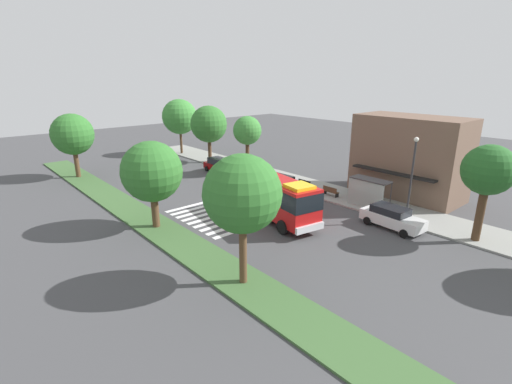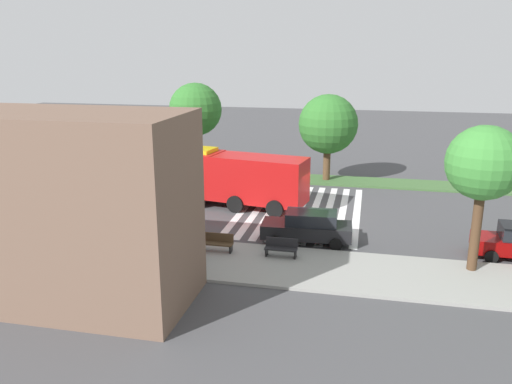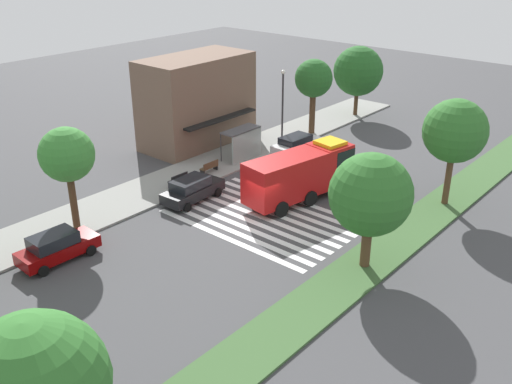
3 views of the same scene
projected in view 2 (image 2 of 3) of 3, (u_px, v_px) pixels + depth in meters
ground_plane at (309, 211)px, 33.02m from camera, size 120.00×120.00×0.00m
sidewalk at (286, 266)px, 24.45m from camera, size 60.00×4.74×0.14m
median_strip at (321, 180)px, 40.74m from camera, size 60.00×3.00×0.14m
crosswalk at (300, 211)px, 33.14m from camera, size 7.65×12.09×0.01m
fire_truck at (237, 177)px, 33.54m from camera, size 8.98×3.92×3.71m
parked_car_mid at (308, 227)px, 27.47m from camera, size 4.86×2.26×1.71m
parked_car_east at (100, 212)px, 29.99m from camera, size 4.90×2.28×1.69m
bus_stop_shelter at (143, 213)px, 26.54m from camera, size 3.50×1.40×2.46m
bench_near_shelter at (217, 242)px, 26.03m from camera, size 1.60×0.50×0.90m
bench_west_of_shelter at (281, 247)px, 25.35m from camera, size 1.60×0.50×0.90m
street_lamp at (74, 164)px, 27.50m from camera, size 0.36×0.36×6.77m
storefront_building at (65, 209)px, 20.57m from camera, size 10.01×5.80×7.72m
sidewalk_tree_center at (484, 164)px, 22.63m from camera, size 3.33×3.33×6.72m
median_tree_west at (328, 124)px, 39.49m from camera, size 4.54×4.54×6.64m
median_tree_center at (195, 110)px, 41.48m from camera, size 4.24×4.24×7.35m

